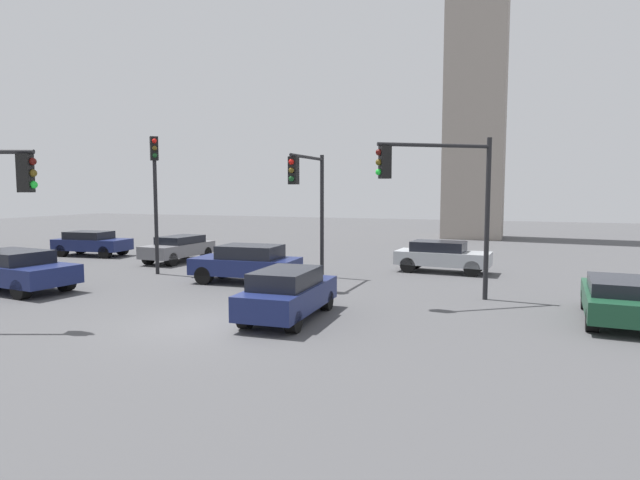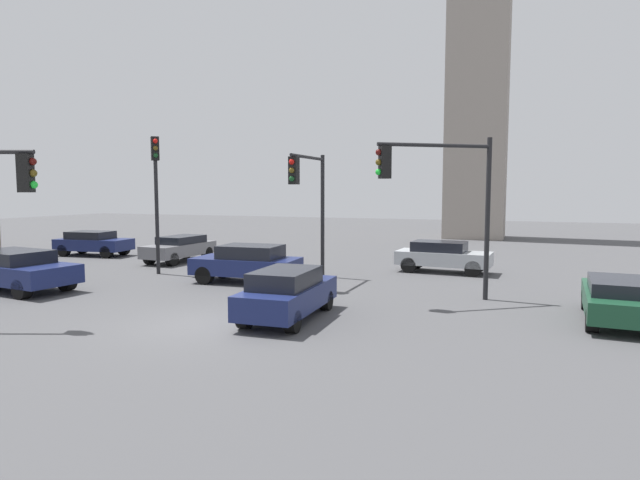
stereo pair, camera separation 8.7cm
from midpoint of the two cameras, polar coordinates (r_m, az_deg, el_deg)
name	(u,v)px [view 2 (the right image)]	position (r m, az deg, el deg)	size (l,w,h in m)	color
ground_plane	(206,324)	(14.95, -11.96, -8.75)	(109.35, 109.35, 0.00)	#4C4C4F
traffic_light_1	(438,185)	(17.37, 12.69, 5.80)	(3.28, 2.39, 5.31)	black
traffic_light_2	(309,190)	(20.72, -1.06, 5.40)	(0.32, 3.26, 5.06)	black
traffic_light_3	(156,180)	(23.91, -17.04, 6.16)	(0.47, 0.47, 5.88)	black
car_0	(620,299)	(16.73, 29.52, -5.49)	(1.97, 4.25, 1.23)	#19472D
car_1	(443,256)	(24.08, 13.07, -1.66)	(4.14, 1.93, 1.37)	#ADB2B7
car_2	(93,243)	(32.01, -23.03, -0.26)	(4.17, 2.19, 1.36)	navy
car_3	(247,263)	(20.99, -7.65, -2.44)	(4.20, 2.10, 1.49)	navy
car_4	(16,269)	(22.09, -29.69, -2.73)	(4.83, 2.58, 1.45)	navy
car_5	(288,293)	(15.02, -3.32, -5.66)	(1.79, 4.11, 1.43)	navy
car_6	(180,248)	(27.91, -14.68, -0.81)	(1.86, 4.20, 1.30)	slate
skyline_tower	(480,16)	(44.41, 16.81, 21.98)	(4.35, 4.35, 33.00)	gray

